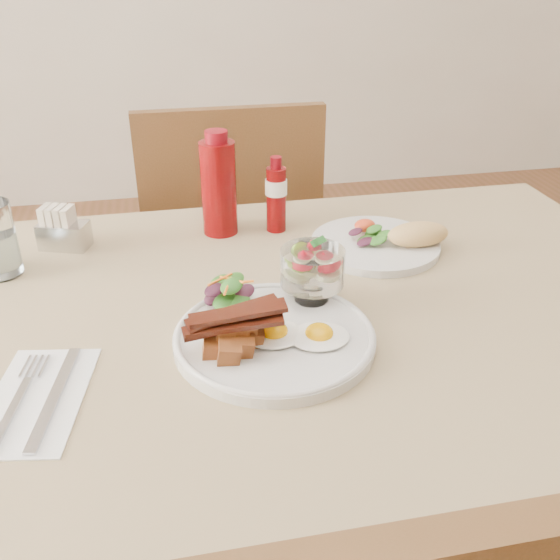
% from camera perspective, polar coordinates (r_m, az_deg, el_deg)
% --- Properties ---
extents(table, '(1.33, 0.88, 0.75)m').
position_cam_1_polar(table, '(0.99, 0.01, -7.36)').
color(table, brown).
rests_on(table, ground).
extents(chair_far, '(0.42, 0.42, 0.93)m').
position_cam_1_polar(chair_far, '(1.63, -4.61, 2.35)').
color(chair_far, brown).
rests_on(chair_far, ground).
extents(main_plate, '(0.28, 0.28, 0.02)m').
position_cam_1_polar(main_plate, '(0.87, -0.52, -5.36)').
color(main_plate, silver).
rests_on(main_plate, table).
extents(fried_eggs, '(0.16, 0.12, 0.02)m').
position_cam_1_polar(fried_eggs, '(0.85, 1.52, -4.93)').
color(fried_eggs, white).
rests_on(fried_eggs, main_plate).
extents(bacon_potato_pile, '(0.14, 0.08, 0.06)m').
position_cam_1_polar(bacon_potato_pile, '(0.82, -4.23, -4.70)').
color(bacon_potato_pile, brown).
rests_on(bacon_potato_pile, main_plate).
extents(side_salad, '(0.08, 0.08, 0.05)m').
position_cam_1_polar(side_salad, '(0.92, -4.60, -1.27)').
color(side_salad, '#255115').
rests_on(side_salad, main_plate).
extents(fruit_cup, '(0.10, 0.10, 0.10)m').
position_cam_1_polar(fruit_cup, '(0.92, 2.96, 1.14)').
color(fruit_cup, white).
rests_on(fruit_cup, main_plate).
extents(second_plate, '(0.24, 0.23, 0.06)m').
position_cam_1_polar(second_plate, '(1.14, 9.60, 3.54)').
color(second_plate, silver).
rests_on(second_plate, table).
extents(ketchup_bottle, '(0.07, 0.07, 0.20)m').
position_cam_1_polar(ketchup_bottle, '(1.17, -5.63, 8.52)').
color(ketchup_bottle, '#620507').
rests_on(ketchup_bottle, table).
extents(hot_sauce_bottle, '(0.04, 0.04, 0.15)m').
position_cam_1_polar(hot_sauce_bottle, '(1.18, -0.36, 7.73)').
color(hot_sauce_bottle, '#620507').
rests_on(hot_sauce_bottle, table).
extents(sugar_caddy, '(0.10, 0.07, 0.08)m').
position_cam_1_polar(sugar_caddy, '(1.19, -19.27, 4.29)').
color(sugar_caddy, silver).
rests_on(sugar_caddy, table).
extents(napkin_cutlery, '(0.15, 0.22, 0.01)m').
position_cam_1_polar(napkin_cutlery, '(0.83, -21.29, -10.08)').
color(napkin_cutlery, white).
rests_on(napkin_cutlery, table).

